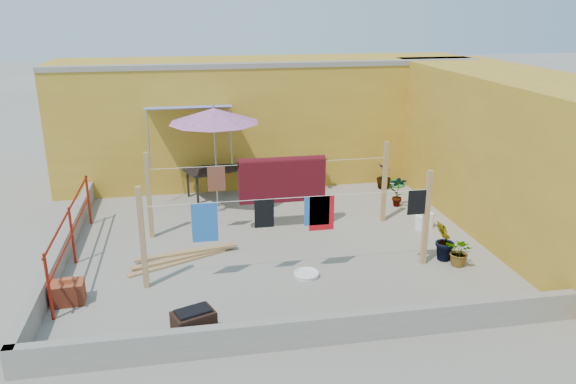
# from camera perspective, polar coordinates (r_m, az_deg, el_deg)

# --- Properties ---
(ground) EXTENTS (80.00, 80.00, 0.00)m
(ground) POSITION_cam_1_polar(r_m,az_deg,el_deg) (11.35, -1.06, -5.23)
(ground) COLOR #9E998E
(ground) RESTS_ON ground
(wall_back) EXTENTS (11.00, 3.27, 3.21)m
(wall_back) POSITION_cam_1_polar(r_m,az_deg,el_deg) (15.39, -2.16, 7.45)
(wall_back) COLOR gold
(wall_back) RESTS_ON ground
(wall_right) EXTENTS (2.40, 9.00, 3.20)m
(wall_right) POSITION_cam_1_polar(r_m,az_deg,el_deg) (12.70, 22.76, 3.55)
(wall_right) COLOR gold
(wall_right) RESTS_ON ground
(parapet_front) EXTENTS (8.30, 0.16, 0.44)m
(parapet_front) POSITION_cam_1_polar(r_m,az_deg,el_deg) (8.14, 3.22, -13.85)
(parapet_front) COLOR gray
(parapet_front) RESTS_ON ground
(parapet_left) EXTENTS (0.16, 7.30, 0.44)m
(parapet_left) POSITION_cam_1_polar(r_m,az_deg,el_deg) (11.39, -21.85, -5.36)
(parapet_left) COLOR gray
(parapet_left) RESTS_ON ground
(red_railing) EXTENTS (0.05, 4.20, 1.10)m
(red_railing) POSITION_cam_1_polar(r_m,az_deg,el_deg) (10.98, -21.17, -3.34)
(red_railing) COLOR maroon
(red_railing) RESTS_ON ground
(clothesline_rig) EXTENTS (5.09, 2.35, 1.80)m
(clothesline_rig) POSITION_cam_1_polar(r_m,az_deg,el_deg) (11.50, -0.61, 0.68)
(clothesline_rig) COLOR tan
(clothesline_rig) RESTS_ON ground
(patio_umbrella) EXTENTS (2.26, 2.26, 2.45)m
(patio_umbrella) POSITION_cam_1_polar(r_m,az_deg,el_deg) (12.72, -7.54, 7.65)
(patio_umbrella) COLOR gray
(patio_umbrella) RESTS_ON ground
(outdoor_table) EXTENTS (1.72, 1.27, 0.73)m
(outdoor_table) POSITION_cam_1_polar(r_m,az_deg,el_deg) (14.02, -7.15, 2.19)
(outdoor_table) COLOR black
(outdoor_table) RESTS_ON ground
(brick_stack) EXTENTS (0.52, 0.40, 0.44)m
(brick_stack) POSITION_cam_1_polar(r_m,az_deg,el_deg) (9.80, -21.44, -9.48)
(brick_stack) COLOR #AB4127
(brick_stack) RESTS_ON ground
(lumber_pile) EXTENTS (2.04, 0.98, 0.13)m
(lumber_pile) POSITION_cam_1_polar(r_m,az_deg,el_deg) (10.79, -10.66, -6.51)
(lumber_pile) COLOR tan
(lumber_pile) RESTS_ON ground
(brazier) EXTENTS (0.67, 0.56, 0.51)m
(brazier) POSITION_cam_1_polar(r_m,az_deg,el_deg) (8.27, -9.52, -13.30)
(brazier) COLOR black
(brazier) RESTS_ON ground
(white_basin) EXTENTS (0.46, 0.46, 0.08)m
(white_basin) POSITION_cam_1_polar(r_m,az_deg,el_deg) (10.04, 1.89, -8.32)
(white_basin) COLOR white
(white_basin) RESTS_ON ground
(water_jug_a) EXTENTS (0.23, 0.23, 0.36)m
(water_jug_a) POSITION_cam_1_polar(r_m,az_deg,el_deg) (12.29, 13.27, -3.03)
(water_jug_a) COLOR white
(water_jug_a) RESTS_ON ground
(water_jug_b) EXTENTS (0.24, 0.24, 0.37)m
(water_jug_b) POSITION_cam_1_polar(r_m,az_deg,el_deg) (12.44, 14.04, -2.79)
(water_jug_b) COLOR white
(water_jug_b) RESTS_ON ground
(green_hose) EXTENTS (0.55, 0.55, 0.08)m
(green_hose) POSITION_cam_1_polar(r_m,az_deg,el_deg) (15.18, 10.80, 0.84)
(green_hose) COLOR #197228
(green_hose) RESTS_ON ground
(plant_back_a) EXTENTS (1.01, 0.99, 0.85)m
(plant_back_a) POSITION_cam_1_polar(r_m,az_deg,el_deg) (14.42, 2.47, 1.81)
(plant_back_a) COLOR #205418
(plant_back_a) RESTS_ON ground
(plant_back_b) EXTENTS (0.49, 0.49, 0.67)m
(plant_back_b) POSITION_cam_1_polar(r_m,az_deg,el_deg) (14.77, 9.71, 1.62)
(plant_back_b) COLOR #205418
(plant_back_b) RESTS_ON ground
(plant_right_a) EXTENTS (0.45, 0.36, 0.75)m
(plant_right_a) POSITION_cam_1_polar(r_m,az_deg,el_deg) (13.51, 11.10, 0.09)
(plant_right_a) COLOR #205418
(plant_right_a) RESTS_ON ground
(plant_right_b) EXTENTS (0.53, 0.56, 0.81)m
(plant_right_b) POSITION_cam_1_polar(r_m,az_deg,el_deg) (10.85, 15.65, -4.80)
(plant_right_b) COLOR #205418
(plant_right_b) RESTS_ON ground
(plant_right_c) EXTENTS (0.65, 0.66, 0.55)m
(plant_right_c) POSITION_cam_1_polar(r_m,az_deg,el_deg) (10.78, 17.11, -5.83)
(plant_right_c) COLOR #205418
(plant_right_c) RESTS_ON ground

